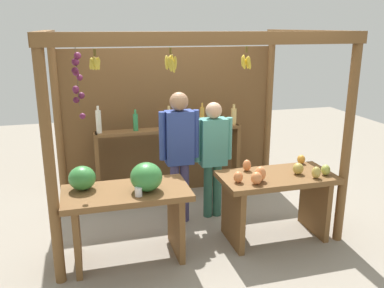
{
  "coord_description": "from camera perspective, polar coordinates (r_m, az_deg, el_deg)",
  "views": [
    {
      "loc": [
        -1.2,
        -4.53,
        2.32
      ],
      "look_at": [
        0.0,
        -0.19,
        1.03
      ],
      "focal_mm": 38.34,
      "sensor_mm": 36.0,
      "label": 1
    }
  ],
  "objects": [
    {
      "name": "fruit_counter_left",
      "position": [
        4.19,
        -9.22,
        -7.68
      ],
      "size": [
        1.26,
        0.64,
        1.04
      ],
      "color": "brown",
      "rests_on": "ground"
    },
    {
      "name": "vendor_woman",
      "position": [
        5.0,
        2.93,
        -0.91
      ],
      "size": [
        0.48,
        0.2,
        1.46
      ],
      "rotation": [
        0.0,
        0.0,
        0.13
      ],
      "color": "#2E604E",
      "rests_on": "ground"
    },
    {
      "name": "bottle_shelf_unit",
      "position": [
        5.58,
        -3.15,
        0.03
      ],
      "size": [
        2.0,
        0.22,
        1.35
      ],
      "color": "brown",
      "rests_on": "ground"
    },
    {
      "name": "ground_plane",
      "position": [
        5.23,
        -0.56,
        -10.3
      ],
      "size": [
        12.0,
        12.0,
        0.0
      ],
      "primitive_type": "plane",
      "color": "gray",
      "rests_on": "ground"
    },
    {
      "name": "vendor_man",
      "position": [
        4.82,
        -1.77,
        -0.34
      ],
      "size": [
        0.48,
        0.22,
        1.61
      ],
      "rotation": [
        0.0,
        0.0,
        0.08
      ],
      "color": "#443E69",
      "rests_on": "ground"
    },
    {
      "name": "market_stall",
      "position": [
        5.2,
        -1.94,
        5.1
      ],
      "size": [
        3.12,
        2.0,
        2.28
      ],
      "color": "brown",
      "rests_on": "ground"
    },
    {
      "name": "fruit_counter_right",
      "position": [
        4.66,
        11.62,
        -6.42
      ],
      "size": [
        1.26,
        0.65,
        0.92
      ],
      "color": "brown",
      "rests_on": "ground"
    }
  ]
}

